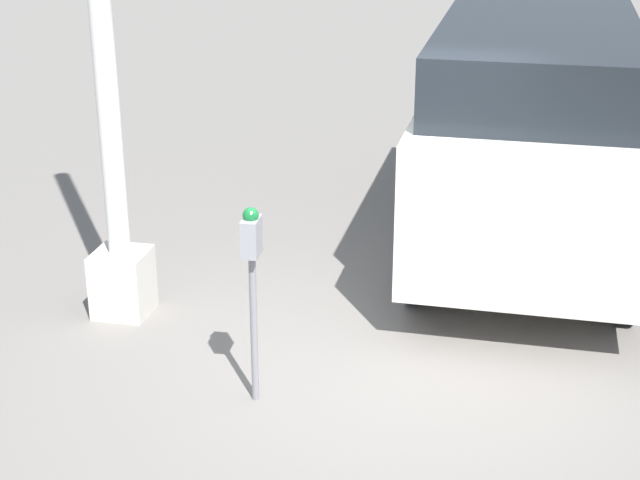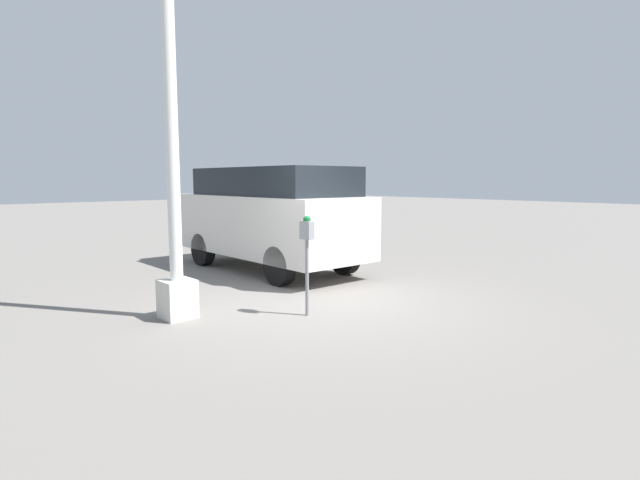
# 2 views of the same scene
# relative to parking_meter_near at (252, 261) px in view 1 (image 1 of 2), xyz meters

# --- Properties ---
(ground_plane) EXTENTS (80.00, 80.00, 0.00)m
(ground_plane) POSITION_rel_parking_meter_near_xyz_m (0.52, -0.55, -1.07)
(ground_plane) COLOR slate
(parking_meter_near) EXTENTS (0.20, 0.12, 1.45)m
(parking_meter_near) POSITION_rel_parking_meter_near_xyz_m (0.00, 0.00, 0.00)
(parking_meter_near) COLOR gray
(parking_meter_near) RESTS_ON ground
(lamp_post) EXTENTS (0.44, 0.44, 5.47)m
(lamp_post) POSITION_rel_parking_meter_near_xyz_m (1.13, 1.45, 0.84)
(lamp_post) COLOR beige
(lamp_post) RESTS_ON ground
(parked_van) EXTENTS (4.74, 2.00, 2.20)m
(parked_van) POSITION_rel_parking_meter_near_xyz_m (3.31, -1.83, 0.13)
(parked_van) COLOR beige
(parked_van) RESTS_ON ground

